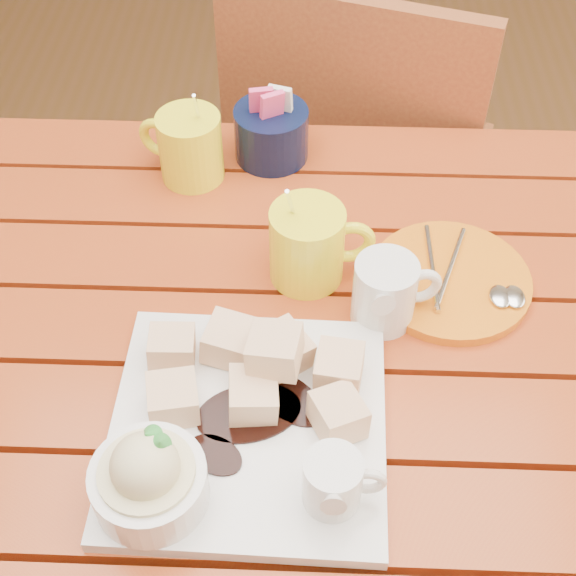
{
  "coord_description": "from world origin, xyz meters",
  "views": [
    {
      "loc": [
        0.06,
        -0.59,
        1.48
      ],
      "look_at": [
        0.04,
        0.0,
        0.82
      ],
      "focal_mm": 50.0,
      "sensor_mm": 36.0,
      "label": 1
    }
  ],
  "objects_px": {
    "coffee_mug_left": "(189,146)",
    "coffee_mug_right": "(309,244)",
    "table": "(260,382)",
    "orange_saucer": "(451,280)",
    "chair_far": "(358,170)",
    "dessert_plate": "(228,431)"
  },
  "relations": [
    {
      "from": "chair_far",
      "to": "table",
      "type": "bearing_deg",
      "value": 93.15
    },
    {
      "from": "chair_far",
      "to": "orange_saucer",
      "type": "bearing_deg",
      "value": 116.92
    },
    {
      "from": "table",
      "to": "orange_saucer",
      "type": "relative_size",
      "value": 6.06
    },
    {
      "from": "table",
      "to": "dessert_plate",
      "type": "xyz_separation_m",
      "value": [
        -0.02,
        -0.16,
        0.14
      ]
    },
    {
      "from": "dessert_plate",
      "to": "chair_far",
      "type": "distance_m",
      "value": 0.81
    },
    {
      "from": "table",
      "to": "coffee_mug_left",
      "type": "distance_m",
      "value": 0.34
    },
    {
      "from": "table",
      "to": "coffee_mug_right",
      "type": "relative_size",
      "value": 7.93
    },
    {
      "from": "dessert_plate",
      "to": "coffee_mug_left",
      "type": "xyz_separation_m",
      "value": [
        -0.09,
        0.44,
        0.02
      ]
    },
    {
      "from": "table",
      "to": "chair_far",
      "type": "distance_m",
      "value": 0.62
    },
    {
      "from": "orange_saucer",
      "to": "table",
      "type": "bearing_deg",
      "value": -161.39
    },
    {
      "from": "table",
      "to": "coffee_mug_left",
      "type": "bearing_deg",
      "value": 111.78
    },
    {
      "from": "dessert_plate",
      "to": "coffee_mug_right",
      "type": "xyz_separation_m",
      "value": [
        0.08,
        0.25,
        0.02
      ]
    },
    {
      "from": "orange_saucer",
      "to": "chair_far",
      "type": "height_order",
      "value": "chair_far"
    },
    {
      "from": "dessert_plate",
      "to": "orange_saucer",
      "type": "distance_m",
      "value": 0.35
    },
    {
      "from": "table",
      "to": "orange_saucer",
      "type": "xyz_separation_m",
      "value": [
        0.23,
        0.08,
        0.11
      ]
    },
    {
      "from": "coffee_mug_right",
      "to": "orange_saucer",
      "type": "distance_m",
      "value": 0.18
    },
    {
      "from": "table",
      "to": "orange_saucer",
      "type": "distance_m",
      "value": 0.27
    },
    {
      "from": "table",
      "to": "chair_far",
      "type": "xyz_separation_m",
      "value": [
        0.15,
        0.59,
        -0.13
      ]
    },
    {
      "from": "coffee_mug_left",
      "to": "orange_saucer",
      "type": "distance_m",
      "value": 0.4
    },
    {
      "from": "coffee_mug_right",
      "to": "chair_far",
      "type": "distance_m",
      "value": 0.58
    },
    {
      "from": "coffee_mug_right",
      "to": "chair_far",
      "type": "bearing_deg",
      "value": 72.81
    },
    {
      "from": "coffee_mug_left",
      "to": "coffee_mug_right",
      "type": "height_order",
      "value": "coffee_mug_right"
    }
  ]
}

